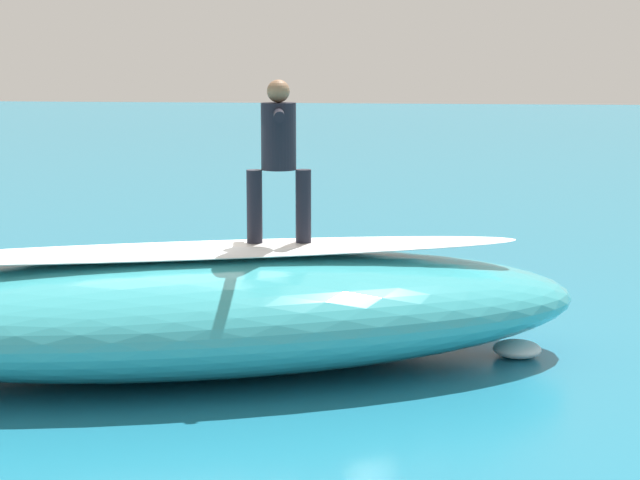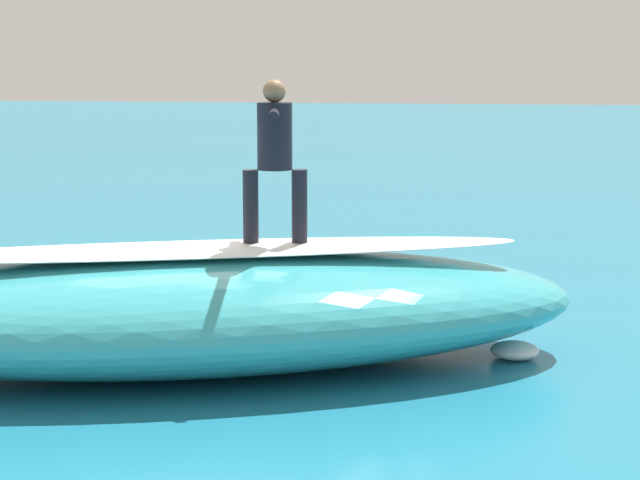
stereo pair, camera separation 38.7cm
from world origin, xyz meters
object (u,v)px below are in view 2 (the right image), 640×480
surfer_riding (275,148)px  surfer_paddling (363,292)px  surfboard_paddling (356,303)px  surfboard_riding (275,247)px

surfer_riding → surfer_paddling: surfer_riding is taller
surfboard_paddling → surfer_paddling: 0.21m
surfboard_riding → surfboard_paddling: (-0.48, -2.83, -1.19)m
surfer_riding → surfboard_paddling: size_ratio=0.85×
surfboard_riding → surfer_paddling: 2.99m
surfboard_riding → surfer_riding: bearing=143.2°
surfboard_riding → surfer_riding: (-0.00, 0.00, 1.01)m
surfboard_riding → surfer_paddling: (-0.58, -2.75, -1.02)m
surfboard_riding → surfboard_paddling: size_ratio=1.16×
surfer_riding → surfboard_riding: bearing=-36.8°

